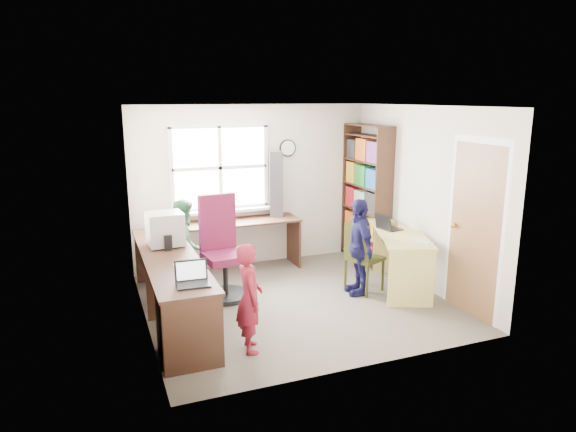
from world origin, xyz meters
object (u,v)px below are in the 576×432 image
object	(u,v)px
person_red	(250,298)
person_green	(185,245)
crt_monitor	(165,229)
right_desk	(402,250)
cd_tower	(276,184)
l_desk	(194,289)
laptop_left	(192,279)
bookshelf	(366,197)
laptop_right	(387,226)
wooden_chair	(362,255)
swivel_chair	(222,254)
potted_plant	(210,211)
person_navy	(359,247)

from	to	relation	value
person_red	person_green	world-z (taller)	person_green
crt_monitor	person_red	world-z (taller)	crt_monitor
right_desk	cd_tower	bearing A→B (deg)	148.42
l_desk	cd_tower	size ratio (longest dim) A/B	3.03
cd_tower	laptop_left	bearing A→B (deg)	-109.55
l_desk	laptop_left	distance (m)	0.71
l_desk	bookshelf	size ratio (longest dim) A/B	1.40
crt_monitor	laptop_right	distance (m)	2.94
wooden_chair	cd_tower	distance (m)	1.80
l_desk	right_desk	size ratio (longest dim) A/B	2.09
swivel_chair	laptop_left	xyz separation A→B (m)	(-0.65, -1.43, 0.24)
wooden_chair	swivel_chair	bearing A→B (deg)	137.94
wooden_chair	potted_plant	bearing A→B (deg)	113.55
l_desk	laptop_right	bearing A→B (deg)	10.93
bookshelf	swivel_chair	distance (m)	2.56
laptop_left	person_green	xyz separation A→B (m)	(0.25, 1.82, -0.19)
l_desk	right_desk	distance (m)	2.80
potted_plant	crt_monitor	bearing A→B (deg)	-128.67
swivel_chair	person_red	bearing A→B (deg)	-100.71
crt_monitor	potted_plant	xyz separation A→B (m)	(0.76, 0.96, -0.04)
laptop_right	swivel_chair	bearing A→B (deg)	72.94
swivel_chair	person_red	distance (m)	1.53
person_green	laptop_right	bearing A→B (deg)	-89.85
l_desk	cd_tower	xyz separation A→B (m)	(1.61, 1.81, 0.78)
l_desk	swivel_chair	world-z (taller)	swivel_chair
potted_plant	person_green	distance (m)	0.78
person_navy	wooden_chair	bearing A→B (deg)	109.11
potted_plant	person_navy	distance (m)	2.19
crt_monitor	person_red	distance (m)	1.66
l_desk	potted_plant	size ratio (longest dim) A/B	9.03
swivel_chair	wooden_chair	distance (m)	1.79
l_desk	person_red	world-z (taller)	person_red
wooden_chair	person_green	world-z (taller)	person_green
bookshelf	person_green	distance (m)	2.87
right_desk	person_navy	bearing A→B (deg)	-164.48
l_desk	laptop_right	world-z (taller)	laptop_right
person_green	person_navy	xyz separation A→B (m)	(2.05, -0.94, 0.02)
right_desk	person_navy	xyz separation A→B (m)	(-0.61, 0.07, 0.09)
person_red	person_navy	size ratio (longest dim) A/B	0.89
l_desk	wooden_chair	bearing A→B (deg)	7.22
cd_tower	swivel_chair	bearing A→B (deg)	-121.66
laptop_left	cd_tower	bearing A→B (deg)	57.51
bookshelf	laptop_left	bearing A→B (deg)	-145.99
laptop_left	cd_tower	world-z (taller)	cd_tower
l_desk	cd_tower	bearing A→B (deg)	48.33
crt_monitor	laptop_left	distance (m)	1.42
l_desk	person_navy	size ratio (longest dim) A/B	2.35
laptop_right	bookshelf	bearing A→B (deg)	-21.95
swivel_chair	right_desk	bearing A→B (deg)	-22.10
wooden_chair	laptop_left	bearing A→B (deg)	176.22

